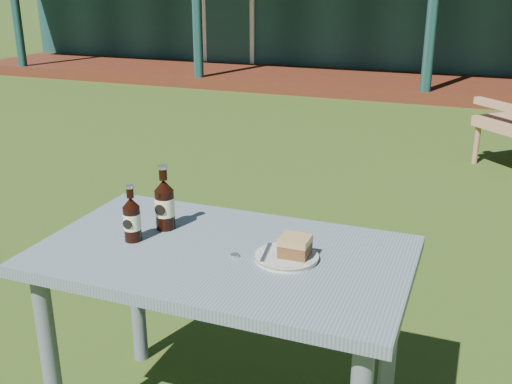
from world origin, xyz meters
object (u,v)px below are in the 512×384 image
at_px(cola_bottle_near, 165,204).
at_px(cola_bottle_far, 132,219).
at_px(cafe_table, 223,278).
at_px(cake_slice, 295,246).
at_px(plate, 286,257).

xyz_separation_m(cola_bottle_near, cola_bottle_far, (-0.05, -0.13, -0.01)).
height_order(cafe_table, cake_slice, cake_slice).
bearing_deg(cola_bottle_far, cola_bottle_near, 68.43).
relative_size(cake_slice, cola_bottle_near, 0.40).
relative_size(plate, cola_bottle_far, 1.04).
distance_m(plate, cake_slice, 0.05).
relative_size(cafe_table, plate, 5.88).
height_order(cola_bottle_near, cola_bottle_far, cola_bottle_near).
height_order(cake_slice, cola_bottle_far, cola_bottle_far).
distance_m(cake_slice, cola_bottle_near, 0.51).
bearing_deg(cola_bottle_far, plate, 5.43).
xyz_separation_m(cafe_table, cola_bottle_near, (-0.26, 0.09, 0.19)).
height_order(cafe_table, cola_bottle_far, cola_bottle_far).
relative_size(cake_slice, cola_bottle_far, 0.47).
height_order(plate, cola_bottle_near, cola_bottle_near).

